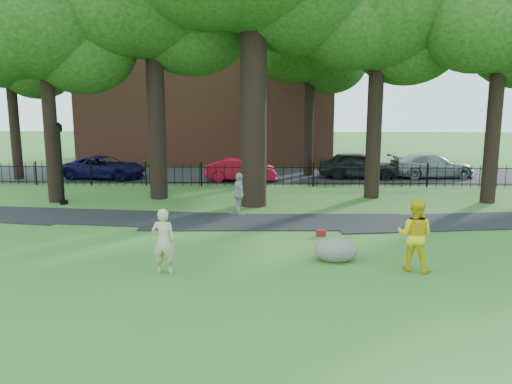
{
  "coord_description": "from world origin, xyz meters",
  "views": [
    {
      "loc": [
        0.79,
        -14.35,
        4.5
      ],
      "look_at": [
        0.26,
        2.0,
        1.51
      ],
      "focal_mm": 35.0,
      "sensor_mm": 36.0,
      "label": 1
    }
  ],
  "objects_px": {
    "woman": "(164,241)",
    "boulder": "(335,248)",
    "lamppost": "(61,164)",
    "red_sedan": "(241,170)",
    "man": "(415,235)"
  },
  "relations": [
    {
      "from": "woman",
      "to": "boulder",
      "type": "distance_m",
      "value": 4.85
    },
    {
      "from": "lamppost",
      "to": "red_sedan",
      "type": "bearing_deg",
      "value": 43.38
    },
    {
      "from": "woman",
      "to": "boulder",
      "type": "xyz_separation_m",
      "value": [
        4.66,
        1.21,
        -0.51
      ]
    },
    {
      "from": "woman",
      "to": "boulder",
      "type": "relative_size",
      "value": 1.41
    },
    {
      "from": "woman",
      "to": "lamppost",
      "type": "relative_size",
      "value": 0.48
    },
    {
      "from": "man",
      "to": "red_sedan",
      "type": "height_order",
      "value": "man"
    },
    {
      "from": "man",
      "to": "red_sedan",
      "type": "xyz_separation_m",
      "value": [
        -5.55,
        15.02,
        -0.32
      ]
    },
    {
      "from": "woman",
      "to": "man",
      "type": "distance_m",
      "value": 6.67
    },
    {
      "from": "man",
      "to": "red_sedan",
      "type": "relative_size",
      "value": 0.49
    },
    {
      "from": "man",
      "to": "lamppost",
      "type": "distance_m",
      "value": 15.48
    },
    {
      "from": "man",
      "to": "boulder",
      "type": "relative_size",
      "value": 1.58
    },
    {
      "from": "woman",
      "to": "man",
      "type": "height_order",
      "value": "man"
    },
    {
      "from": "lamppost",
      "to": "woman",
      "type": "bearing_deg",
      "value": -52.38
    },
    {
      "from": "man",
      "to": "boulder",
      "type": "height_order",
      "value": "man"
    },
    {
      "from": "boulder",
      "to": "red_sedan",
      "type": "bearing_deg",
      "value": 104.02
    }
  ]
}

